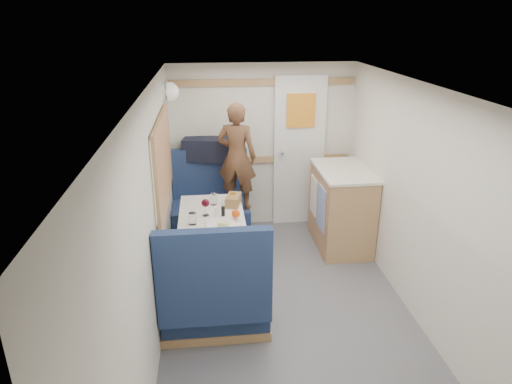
{
  "coord_description": "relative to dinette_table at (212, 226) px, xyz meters",
  "views": [
    {
      "loc": [
        -0.66,
        -3.07,
        2.51
      ],
      "look_at": [
        -0.23,
        0.9,
        0.95
      ],
      "focal_mm": 32.0,
      "sensor_mm": 36.0,
      "label": 1
    }
  ],
  "objects": [
    {
      "name": "floor",
      "position": [
        0.65,
        -1.0,
        -0.57
      ],
      "size": [
        4.5,
        4.5,
        0.0
      ],
      "primitive_type": "plane",
      "color": "#515156",
      "rests_on": "ground"
    },
    {
      "name": "ceiling",
      "position": [
        0.65,
        -1.0,
        1.43
      ],
      "size": [
        4.5,
        4.5,
        0.0
      ],
      "primitive_type": "plane",
      "rotation": [
        3.14,
        0.0,
        0.0
      ],
      "color": "silver",
      "rests_on": "wall_back"
    },
    {
      "name": "wall_back",
      "position": [
        0.65,
        1.25,
        0.43
      ],
      "size": [
        2.2,
        0.02,
        2.0
      ],
      "primitive_type": "cube",
      "color": "silver",
      "rests_on": "floor"
    },
    {
      "name": "wall_left",
      "position": [
        -0.45,
        -1.0,
        0.43
      ],
      "size": [
        0.02,
        4.5,
        2.0
      ],
      "primitive_type": "cube",
      "color": "silver",
      "rests_on": "floor"
    },
    {
      "name": "wall_right",
      "position": [
        1.75,
        -1.0,
        0.43
      ],
      "size": [
        0.02,
        4.5,
        2.0
      ],
      "primitive_type": "cube",
      "color": "silver",
      "rests_on": "floor"
    },
    {
      "name": "oak_trim_low",
      "position": [
        0.65,
        1.23,
        0.28
      ],
      "size": [
        2.15,
        0.02,
        0.08
      ],
      "primitive_type": "cube",
      "color": "#A16D48",
      "rests_on": "wall_back"
    },
    {
      "name": "oak_trim_high",
      "position": [
        0.65,
        1.23,
        1.21
      ],
      "size": [
        2.15,
        0.02,
        0.08
      ],
      "primitive_type": "cube",
      "color": "#A16D48",
      "rests_on": "wall_back"
    },
    {
      "name": "side_window",
      "position": [
        -0.43,
        0.0,
        0.68
      ],
      "size": [
        0.04,
        1.3,
        0.72
      ],
      "primitive_type": "cube",
      "color": "#A5AB91",
      "rests_on": "wall_left"
    },
    {
      "name": "rear_door",
      "position": [
        1.1,
        1.22,
        0.41
      ],
      "size": [
        0.62,
        0.12,
        1.86
      ],
      "color": "white",
      "rests_on": "wall_back"
    },
    {
      "name": "dinette_table",
      "position": [
        0.0,
        0.0,
        0.0
      ],
      "size": [
        0.62,
        0.92,
        0.72
      ],
      "color": "white",
      "rests_on": "floor"
    },
    {
      "name": "bench_far",
      "position": [
        -0.0,
        0.86,
        -0.27
      ],
      "size": [
        0.9,
        0.59,
        1.05
      ],
      "color": "#17284A",
      "rests_on": "floor"
    },
    {
      "name": "bench_near",
      "position": [
        -0.0,
        -0.86,
        -0.27
      ],
      "size": [
        0.9,
        0.59,
        1.05
      ],
      "color": "#17284A",
      "rests_on": "floor"
    },
    {
      "name": "ledge",
      "position": [
        -0.0,
        1.12,
        0.31
      ],
      "size": [
        0.9,
        0.14,
        0.04
      ],
      "primitive_type": "cube",
      "color": "#A16D48",
      "rests_on": "bench_far"
    },
    {
      "name": "dome_light",
      "position": [
        -0.39,
        0.85,
        1.18
      ],
      "size": [
        0.2,
        0.2,
        0.2
      ],
      "primitive_type": "sphere",
      "color": "white",
      "rests_on": "wall_left"
    },
    {
      "name": "galley_counter",
      "position": [
        1.47,
        0.55,
        -0.1
      ],
      "size": [
        0.57,
        0.92,
        0.92
      ],
      "color": "#A16D48",
      "rests_on": "floor"
    },
    {
      "name": "person",
      "position": [
        0.3,
        0.73,
        0.48
      ],
      "size": [
        0.5,
        0.41,
        1.2
      ],
      "primitive_type": "imported",
      "rotation": [
        0.0,
        0.0,
        2.82
      ],
      "color": "brown",
      "rests_on": "bench_far"
    },
    {
      "name": "duffel_bag",
      "position": [
        -0.02,
        1.12,
        0.47
      ],
      "size": [
        0.59,
        0.36,
        0.26
      ],
      "primitive_type": "cube",
      "rotation": [
        0.0,
        0.0,
        -0.18
      ],
      "color": "black",
      "rests_on": "ledge"
    },
    {
      "name": "tray",
      "position": [
        0.08,
        -0.35,
        0.16
      ],
      "size": [
        0.28,
        0.35,
        0.02
      ],
      "primitive_type": "cube",
      "rotation": [
        0.0,
        0.0,
        0.05
      ],
      "color": "white",
      "rests_on": "dinette_table"
    },
    {
      "name": "orange_fruit",
      "position": [
        0.22,
        -0.19,
        0.21
      ],
      "size": [
        0.08,
        0.08,
        0.08
      ],
      "primitive_type": "sphere",
      "color": "#DE4A09",
      "rests_on": "tray"
    },
    {
      "name": "cheese_block",
      "position": [
        0.1,
        -0.36,
        0.19
      ],
      "size": [
        0.1,
        0.08,
        0.03
      ],
      "primitive_type": "cube",
      "rotation": [
        0.0,
        0.0,
        -0.28
      ],
      "color": "#E1CB82",
      "rests_on": "tray"
    },
    {
      "name": "wine_glass",
      "position": [
        -0.05,
        -0.08,
        0.28
      ],
      "size": [
        0.08,
        0.08,
        0.17
      ],
      "color": "white",
      "rests_on": "dinette_table"
    },
    {
      "name": "tumbler_left",
      "position": [
        -0.17,
        -0.26,
        0.21
      ],
      "size": [
        0.07,
        0.07,
        0.11
      ],
      "primitive_type": "cylinder",
      "color": "silver",
      "rests_on": "dinette_table"
    },
    {
      "name": "tumbler_right",
      "position": [
        0.03,
        0.19,
        0.21
      ],
      "size": [
        0.07,
        0.07,
        0.12
      ],
      "primitive_type": "cylinder",
      "color": "white",
      "rests_on": "dinette_table"
    },
    {
      "name": "beer_glass",
      "position": [
        0.22,
        0.22,
        0.2
      ],
      "size": [
        0.06,
        0.06,
        0.1
      ],
      "primitive_type": "cylinder",
      "color": "brown",
      "rests_on": "dinette_table"
    },
    {
      "name": "pepper_grinder",
      "position": [
        0.11,
        -0.1,
        0.2
      ],
      "size": [
        0.04,
        0.04,
        0.09
      ],
      "primitive_type": "cylinder",
      "color": "black",
      "rests_on": "dinette_table"
    },
    {
      "name": "salt_grinder",
      "position": [
        0.05,
        -0.1,
        0.2
      ],
      "size": [
        0.04,
        0.04,
        0.09
      ],
      "primitive_type": "cylinder",
      "color": "white",
      "rests_on": "dinette_table"
    },
    {
      "name": "bread_loaf",
      "position": [
        0.22,
        0.17,
        0.2
      ],
      "size": [
        0.18,
        0.26,
        0.1
      ],
      "primitive_type": "cube",
      "rotation": [
        0.0,
        0.0,
        -0.25
      ],
      "color": "brown",
      "rests_on": "dinette_table"
    }
  ]
}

